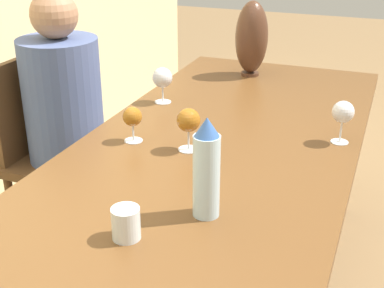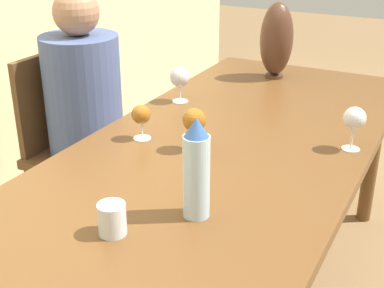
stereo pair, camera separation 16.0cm
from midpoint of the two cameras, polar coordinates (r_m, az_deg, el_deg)
name	(u,v)px [view 2 (the right image)]	position (r m, az deg, el deg)	size (l,w,h in m)	color
dining_table	(161,219)	(1.53, -0.30, -8.13)	(3.03, 0.93, 0.73)	brown
water_bottle	(196,170)	(1.37, 3.81, -2.84)	(0.07, 0.07, 0.28)	silver
water_tumbler	(112,219)	(1.34, -5.14, -8.07)	(0.07, 0.07, 0.08)	silver
vase	(276,40)	(2.58, 10.80, 10.86)	(0.16, 0.16, 0.36)	#4C2D1E
wine_glass_0	(180,78)	(2.22, 0.78, 7.07)	(0.08, 0.08, 0.15)	silver
wine_glass_3	(354,119)	(1.87, 19.33, 2.48)	(0.08, 0.08, 0.15)	silver
wine_glass_4	(141,115)	(1.86, -2.99, 3.02)	(0.07, 0.07, 0.13)	silver
wine_glass_7	(194,121)	(1.76, 2.85, 2.42)	(0.08, 0.08, 0.15)	silver
chair_far	(76,144)	(2.47, -10.49, -0.04)	(0.44, 0.44, 0.90)	brown
person_far	(88,117)	(2.37, -9.17, 2.79)	(0.33, 0.33, 1.19)	#2D2D38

